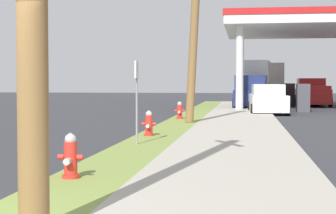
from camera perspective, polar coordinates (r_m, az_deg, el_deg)
name	(u,v)px	position (r m, az deg, el deg)	size (l,w,h in m)	color
fire_hydrant_nearest	(71,158)	(9.16, -10.13, -5.30)	(0.42, 0.38, 0.74)	red
fire_hydrant_second	(149,125)	(16.09, -2.01, -1.86)	(0.42, 0.38, 0.74)	red
fire_hydrant_third	(180,111)	(23.48, 1.22, -0.45)	(0.42, 0.37, 0.74)	red
utility_pole_midground	(195,14)	(21.54, 2.81, 9.62)	(1.37, 0.59, 8.25)	olive
street_sign_post	(137,85)	(13.88, -3.29, 2.34)	(0.05, 0.36, 2.12)	gray
car_silver_by_near_pump	(265,98)	(33.19, 10.08, 0.89)	(2.14, 4.59, 1.57)	#BCBCC1
car_white_by_far_pump	(268,100)	(29.70, 10.36, 0.69)	(2.10, 4.57, 1.57)	white
truck_red_at_forecourt	(312,93)	(40.20, 14.80, 1.41)	(2.17, 5.42, 1.97)	red
truck_navy_on_apron	(254,85)	(36.64, 8.90, 2.25)	(2.64, 6.55, 3.11)	navy
truck_tan_at_far_bay	(270,85)	(43.10, 10.55, 2.29)	(2.23, 6.43, 3.11)	tan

